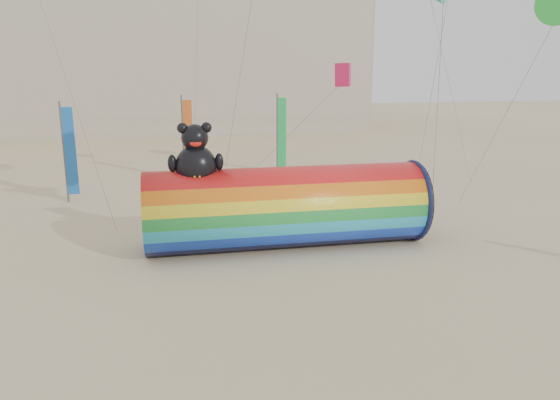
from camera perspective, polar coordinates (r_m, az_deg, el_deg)
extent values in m
plane|color=#CCB58C|center=(18.23, -0.59, -8.55)|extent=(160.00, 160.00, 0.00)
cube|color=#B7AD99|center=(63.20, -20.49, 15.89)|extent=(60.00, 15.00, 20.00)
cube|color=#28303D|center=(55.76, -21.69, 16.68)|extent=(59.50, 0.12, 17.00)
cylinder|color=red|center=(21.27, 0.66, -0.73)|extent=(10.84, 3.16, 3.16)
torus|color=#0F1438|center=(22.97, 13.71, -0.02)|extent=(0.22, 3.31, 3.31)
cylinder|color=black|center=(23.02, 14.00, -0.01)|extent=(0.05, 3.13, 3.13)
ellipsoid|color=black|center=(20.45, -8.78, 3.44)|extent=(1.54, 1.38, 1.63)
ellipsoid|color=yellow|center=(19.98, -8.69, 2.93)|extent=(0.79, 0.35, 0.70)
sphere|color=black|center=(20.28, -8.89, 6.45)|extent=(0.99, 0.99, 0.99)
sphere|color=black|center=(20.22, -10.17, 7.40)|extent=(0.40, 0.40, 0.40)
sphere|color=black|center=(20.26, -7.70, 7.51)|extent=(0.40, 0.40, 0.40)
ellipsoid|color=red|center=(19.90, -8.82, 5.91)|extent=(0.44, 0.16, 0.28)
ellipsoid|color=black|center=(20.31, -11.21, 3.78)|extent=(0.33, 0.33, 0.65)
ellipsoid|color=black|center=(20.39, -6.37, 4.00)|extent=(0.33, 0.33, 0.65)
cylinder|color=#59595E|center=(30.07, -21.64, 4.63)|extent=(0.10, 0.10, 5.20)
cube|color=blue|center=(30.02, -21.07, 4.76)|extent=(0.56, 0.06, 4.50)
cylinder|color=#59595E|center=(34.03, -10.10, 6.38)|extent=(0.10, 0.10, 5.20)
cube|color=#CC551C|center=(34.04, -9.58, 6.49)|extent=(0.56, 0.06, 4.50)
cylinder|color=#59595E|center=(35.77, -0.30, 6.96)|extent=(0.10, 0.10, 5.20)
cube|color=green|center=(35.83, 0.19, 7.05)|extent=(0.56, 0.06, 4.50)
cube|color=#CF174F|center=(26.83, 6.59, 12.87)|extent=(0.68, 0.68, 1.09)
cone|color=green|center=(23.94, 27.10, 17.62)|extent=(1.52, 1.52, 1.36)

